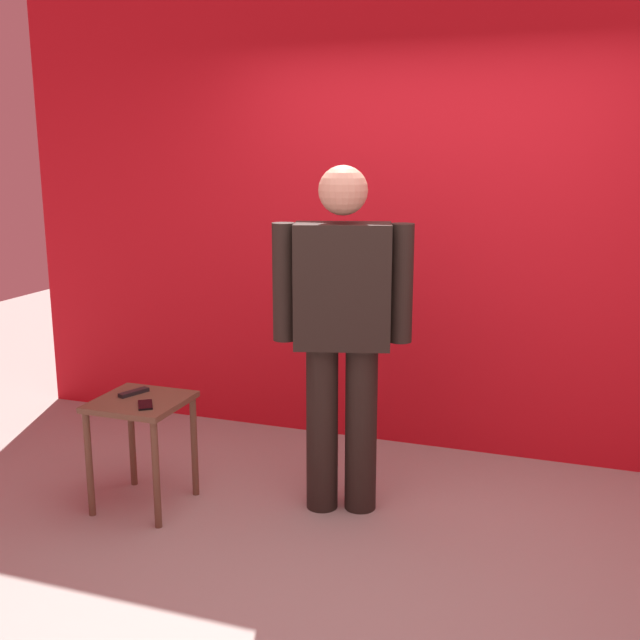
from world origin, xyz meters
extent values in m
plane|color=#9E9991|center=(0.00, 0.00, 0.00)|extent=(12.00, 12.00, 0.00)
cube|color=red|center=(0.00, 1.61, 1.46)|extent=(5.71, 0.12, 2.92)
cylinder|color=black|center=(-0.36, 0.52, 0.44)|extent=(0.20, 0.20, 0.88)
cylinder|color=black|center=(-0.17, 0.57, 0.44)|extent=(0.20, 0.20, 0.88)
cube|color=black|center=(-0.26, 0.55, 1.19)|extent=(0.53, 0.36, 0.62)
cube|color=red|center=(-0.30, 0.66, 1.23)|extent=(0.13, 0.05, 0.52)
cube|color=#384C99|center=(-0.30, 0.67, 1.21)|extent=(0.05, 0.02, 0.47)
cylinder|color=black|center=(-0.55, 0.47, 1.21)|extent=(0.15, 0.15, 0.59)
cylinder|color=black|center=(0.02, 0.63, 1.21)|extent=(0.15, 0.15, 0.59)
sphere|color=tan|center=(-0.26, 0.55, 1.66)|extent=(0.24, 0.24, 0.24)
cube|color=brown|center=(-1.26, 0.23, 0.58)|extent=(0.45, 0.45, 0.03)
cylinder|color=brown|center=(-1.46, 0.03, 0.28)|extent=(0.04, 0.04, 0.56)
cylinder|color=brown|center=(-1.07, 0.03, 0.28)|extent=(0.04, 0.04, 0.56)
cylinder|color=brown|center=(-1.46, 0.43, 0.28)|extent=(0.04, 0.04, 0.56)
cylinder|color=brown|center=(-1.07, 0.43, 0.28)|extent=(0.04, 0.04, 0.56)
cube|color=black|center=(-1.18, 0.15, 0.60)|extent=(0.14, 0.16, 0.01)
cube|color=black|center=(-1.34, 0.29, 0.60)|extent=(0.10, 0.17, 0.02)
camera|label=1|loc=(0.86, -3.01, 1.86)|focal=42.67mm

